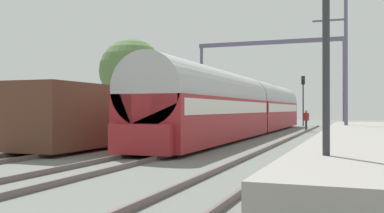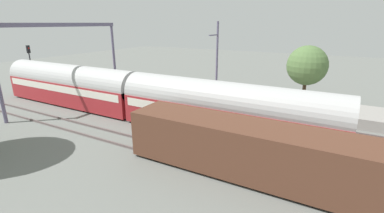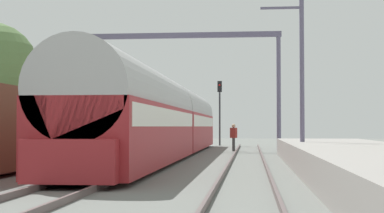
# 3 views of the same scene
# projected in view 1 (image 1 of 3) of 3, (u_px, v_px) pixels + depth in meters

# --- Properties ---
(ground) EXTENTS (120.00, 120.00, 0.00)m
(ground) POSITION_uv_depth(u_px,v_px,m) (174.00, 151.00, 18.78)
(ground) COLOR slate
(track_far_west) EXTENTS (1.52, 60.00, 0.16)m
(track_far_west) POSITION_uv_depth(u_px,v_px,m) (87.00, 147.00, 20.27)
(track_far_west) COLOR #615250
(track_far_west) RESTS_ON ground
(track_west) EXTENTS (1.52, 60.00, 0.16)m
(track_west) POSITION_uv_depth(u_px,v_px,m) (174.00, 150.00, 18.78)
(track_west) COLOR #615250
(track_west) RESTS_ON ground
(track_east) EXTENTS (1.52, 60.00, 0.16)m
(track_east) POSITION_uv_depth(u_px,v_px,m) (276.00, 153.00, 17.29)
(track_east) COLOR #615250
(track_east) RESTS_ON ground
(platform) EXTENTS (4.40, 28.00, 0.90)m
(platform) POSITION_uv_depth(u_px,v_px,m) (380.00, 142.00, 17.83)
(platform) COLOR gray
(platform) RESTS_ON ground
(passenger_train) EXTENTS (2.93, 32.85, 3.82)m
(passenger_train) POSITION_uv_depth(u_px,v_px,m) (247.00, 107.00, 31.26)
(passenger_train) COLOR maroon
(passenger_train) RESTS_ON ground
(freight_car) EXTENTS (2.80, 13.00, 2.70)m
(freight_car) POSITION_uv_depth(u_px,v_px,m) (112.00, 115.00, 22.37)
(freight_car) COLOR #563323
(freight_car) RESTS_ON ground
(person_crossing) EXTENTS (0.47, 0.40, 1.73)m
(person_crossing) POSITION_uv_depth(u_px,v_px,m) (306.00, 118.00, 36.36)
(person_crossing) COLOR #383838
(person_crossing) RESTS_ON ground
(railway_signal_near) EXTENTS (0.36, 0.30, 5.15)m
(railway_signal_near) POSITION_uv_depth(u_px,v_px,m) (326.00, 31.00, 8.56)
(railway_signal_near) COLOR #2D2D33
(railway_signal_near) RESTS_ON ground
(railway_signal_far) EXTENTS (0.36, 0.30, 5.31)m
(railway_signal_far) POSITION_uv_depth(u_px,v_px,m) (303.00, 94.00, 47.26)
(railway_signal_far) COLOR #2D2D33
(railway_signal_far) RESTS_ON ground
(catenary_gantry) EXTENTS (13.00, 0.28, 7.86)m
(catenary_gantry) POSITION_uv_depth(u_px,v_px,m) (269.00, 65.00, 39.19)
(catenary_gantry) COLOR slate
(catenary_gantry) RESTS_ON ground
(catenary_pole_east_mid) EXTENTS (1.90, 0.20, 8.00)m
(catenary_pole_east_mid) POSITION_uv_depth(u_px,v_px,m) (345.00, 67.00, 24.73)
(catenary_pole_east_mid) COLOR slate
(catenary_pole_east_mid) RESTS_ON ground
(tree_west_background) EXTENTS (5.69, 5.69, 8.10)m
(tree_west_background) POSITION_uv_depth(u_px,v_px,m) (131.00, 71.00, 39.73)
(tree_west_background) COLOR #4C3826
(tree_west_background) RESTS_ON ground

